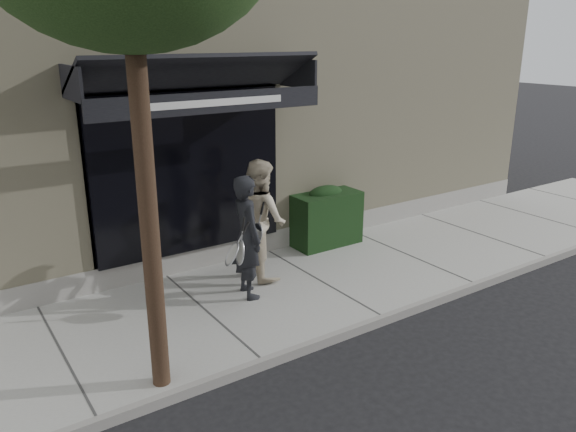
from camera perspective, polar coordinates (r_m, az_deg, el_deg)
ground at (r=9.27m, az=3.01°, el=-7.08°), size 80.00×80.00×0.00m
sidewalk at (r=9.25m, az=3.02°, el=-6.74°), size 20.00×3.00×0.12m
curb at (r=8.19m, az=9.64°, el=-10.34°), size 20.00×0.10×0.14m
building_facade at (r=12.77m, az=-10.57°, el=12.32°), size 14.30×8.04×5.64m
hedge at (r=10.58m, az=3.79°, el=-0.05°), size 1.30×0.70×1.14m
pedestrian_front at (r=8.35m, az=-4.16°, el=-2.13°), size 0.83×0.87×1.88m
pedestrian_back at (r=9.02m, az=-2.82°, el=-0.29°), size 0.78×0.98×1.95m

